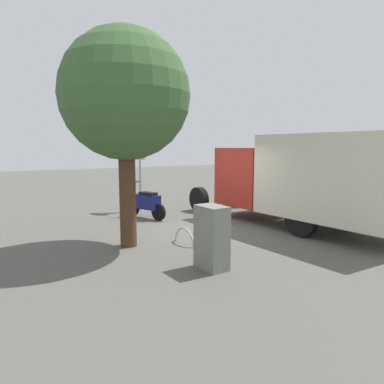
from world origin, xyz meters
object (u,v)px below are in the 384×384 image
Objects in this scene: bike_rack_hoop at (184,244)px; street_tree at (125,96)px; box_truck_near at (306,176)px; stop_sign at (139,155)px; utility_cabinet at (212,237)px; motorcycle at (146,203)px.

street_tree is at bearing 64.78° from bike_rack_hoop.
box_truck_near is at bearing -95.05° from bike_rack_hoop.
stop_sign reaches higher than utility_cabinet.
street_tree is (-4.26, 2.14, 1.44)m from stop_sign.
box_truck_near is 8.88× the size of bike_rack_hoop.
stop_sign is 0.62× the size of street_tree.
bike_rack_hoop is at bearing -13.43° from utility_cabinet.
motorcycle is 3.46m from bike_rack_hoop.
box_truck_near is 5.17m from motorcycle.
street_tree is 3.82m from utility_cabinet.
box_truck_near is 1.49× the size of street_tree.
utility_cabinet is (-5.15, 0.92, 0.11)m from motorcycle.
street_tree is at bearing 129.18° from motorcycle.
motorcycle reaches higher than bike_rack_hoop.
stop_sign reaches higher than motorcycle.
motorcycle is 0.55× the size of stop_sign.
bike_rack_hoop is (-0.58, -1.23, -3.53)m from street_tree.
utility_cabinet is at bearing 166.57° from bike_rack_hoop.
box_truck_near is 4.67m from utility_cabinet.
stop_sign is at bearing 26.08° from box_truck_near.
bike_rack_hoop is at bearing 80.87° from box_truck_near.
street_tree reaches higher than utility_cabinet.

